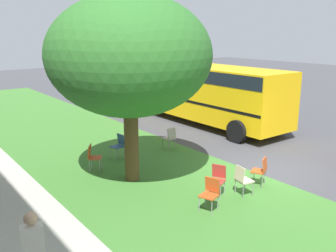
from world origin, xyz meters
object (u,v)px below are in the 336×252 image
at_px(street_tree, 129,56).
at_px(school_bus, 196,87).
at_px(chair_4, 170,137).
at_px(chair_0, 218,178).
at_px(chair_1, 261,169).
at_px(chair_5, 210,192).
at_px(chair_6, 93,155).
at_px(chair_2, 242,178).
at_px(chair_3, 119,144).

relative_size(street_tree, school_bus, 0.54).
bearing_deg(school_bus, chair_4, 127.10).
relative_size(chair_0, chair_1, 1.00).
height_order(chair_1, chair_5, same).
distance_m(chair_1, chair_6, 5.42).
relative_size(chair_0, chair_6, 1.00).
height_order(chair_0, chair_5, same).
relative_size(chair_0, school_bus, 0.08).
height_order(chair_0, chair_2, same).
bearing_deg(chair_2, school_bus, -33.25).
bearing_deg(chair_2, chair_0, 48.71).
bearing_deg(chair_0, chair_5, 124.69).
xyz_separation_m(chair_0, chair_2, (-0.46, -0.52, 0.00)).
height_order(chair_3, chair_6, same).
relative_size(chair_3, chair_6, 1.00).
xyz_separation_m(chair_2, chair_5, (-0.11, 1.35, 0.00)).
bearing_deg(chair_3, chair_5, 177.32).
bearing_deg(chair_0, chair_3, 7.47).
relative_size(chair_6, school_bus, 0.08).
bearing_deg(chair_1, chair_3, 23.75).
bearing_deg(street_tree, chair_1, -134.24).
distance_m(street_tree, chair_6, 3.65).
relative_size(chair_2, chair_4, 1.00).
distance_m(chair_0, chair_6, 4.34).
xyz_separation_m(chair_3, chair_5, (-5.07, 0.24, 0.00)).
height_order(street_tree, chair_4, street_tree).
bearing_deg(chair_4, chair_3, 80.63).
distance_m(street_tree, chair_0, 4.30).
xyz_separation_m(chair_3, chair_6, (-0.60, 1.33, 0.00)).
relative_size(chair_0, chair_4, 1.00).
bearing_deg(chair_2, chair_1, -80.70).
bearing_deg(chair_3, chair_4, -99.37).
bearing_deg(chair_0, chair_4, -19.92).
height_order(chair_4, chair_6, same).
relative_size(street_tree, chair_6, 6.37).
bearing_deg(chair_6, street_tree, -156.81).
bearing_deg(street_tree, chair_5, -171.12).
height_order(chair_3, chair_4, same).
bearing_deg(chair_4, school_bus, -52.90).
distance_m(chair_2, school_bus, 9.25).
bearing_deg(chair_0, school_bus, -37.59).
bearing_deg(chair_5, chair_3, -2.68).
bearing_deg(chair_4, chair_2, 167.98).
distance_m(chair_2, chair_3, 5.08).
xyz_separation_m(chair_0, chair_3, (4.49, 0.59, 0.00)).
relative_size(chair_2, chair_3, 1.00).
height_order(chair_5, chair_6, same).
bearing_deg(chair_4, chair_1, -179.80).
bearing_deg(chair_2, chair_4, -12.02).
bearing_deg(chair_3, chair_2, -167.35).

